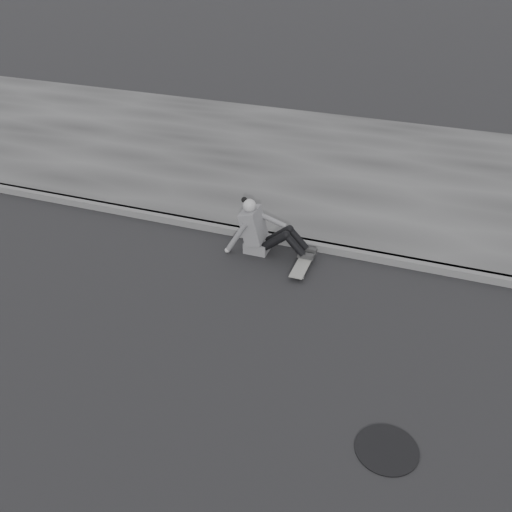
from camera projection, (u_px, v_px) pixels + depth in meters
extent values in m
plane|color=black|center=(231.00, 348.00, 6.98)|extent=(80.00, 80.00, 0.00)
cube|color=#525252|center=(292.00, 241.00, 8.99)|extent=(24.00, 0.16, 0.12)
cube|color=#373737|center=(336.00, 168.00, 11.38)|extent=(24.00, 6.00, 0.12)
cylinder|color=black|center=(387.00, 449.00, 5.70)|extent=(0.64, 0.64, 0.01)
cylinder|color=gray|center=(293.00, 275.00, 8.25)|extent=(0.03, 0.05, 0.05)
cylinder|color=gray|center=(303.00, 277.00, 8.21)|extent=(0.03, 0.05, 0.05)
cylinder|color=gray|center=(303.00, 257.00, 8.66)|extent=(0.03, 0.05, 0.05)
cylinder|color=gray|center=(312.00, 259.00, 8.62)|extent=(0.03, 0.05, 0.05)
cube|color=#2A2A2C|center=(298.00, 275.00, 8.21)|extent=(0.16, 0.04, 0.03)
cube|color=#2A2A2C|center=(307.00, 256.00, 8.63)|extent=(0.16, 0.04, 0.03)
cube|color=slate|center=(303.00, 264.00, 8.41)|extent=(0.20, 0.78, 0.02)
cube|color=#58585A|center=(258.00, 245.00, 8.83)|extent=(0.36, 0.34, 0.18)
cube|color=#58585A|center=(253.00, 225.00, 8.66)|extent=(0.37, 0.40, 0.57)
cube|color=#58585A|center=(245.00, 217.00, 8.64)|extent=(0.14, 0.30, 0.20)
cylinder|color=#979797|center=(250.00, 211.00, 8.55)|extent=(0.09, 0.09, 0.08)
sphere|color=#979797|center=(249.00, 206.00, 8.50)|extent=(0.20, 0.20, 0.20)
sphere|color=black|center=(244.00, 200.00, 8.51)|extent=(0.09, 0.09, 0.09)
cylinder|color=black|center=(275.00, 241.00, 8.56)|extent=(0.43, 0.13, 0.39)
cylinder|color=black|center=(279.00, 235.00, 8.70)|extent=(0.43, 0.13, 0.39)
cylinder|color=black|center=(294.00, 245.00, 8.48)|extent=(0.35, 0.11, 0.36)
cylinder|color=black|center=(298.00, 239.00, 8.62)|extent=(0.35, 0.11, 0.36)
sphere|color=black|center=(286.00, 235.00, 8.44)|extent=(0.13, 0.13, 0.13)
sphere|color=black|center=(290.00, 229.00, 8.58)|extent=(0.13, 0.13, 0.13)
cube|color=#292929|center=(306.00, 256.00, 8.51)|extent=(0.24, 0.08, 0.07)
cube|color=#292929|center=(309.00, 250.00, 8.65)|extent=(0.24, 0.08, 0.07)
cylinder|color=#58585A|center=(236.00, 238.00, 8.63)|extent=(0.38, 0.08, 0.58)
sphere|color=#979797|center=(227.00, 250.00, 8.80)|extent=(0.08, 0.08, 0.08)
cylinder|color=#58585A|center=(272.00, 220.00, 8.69)|extent=(0.48, 0.08, 0.21)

